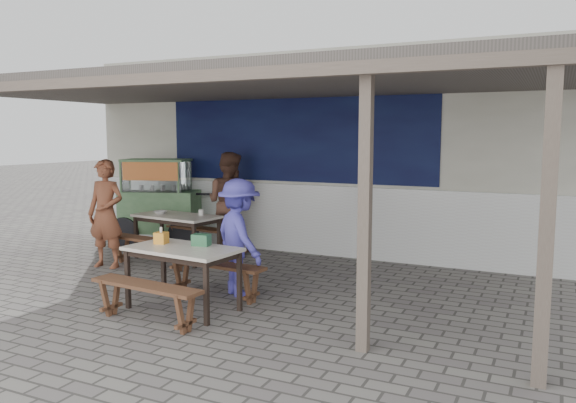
% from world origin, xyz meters
% --- Properties ---
extents(ground, '(60.00, 60.00, 0.00)m').
position_xyz_m(ground, '(0.00, 0.00, 0.00)').
color(ground, slate).
rests_on(ground, ground).
extents(back_wall, '(9.00, 1.28, 3.50)m').
position_xyz_m(back_wall, '(-0.00, 3.58, 1.72)').
color(back_wall, beige).
rests_on(back_wall, ground).
extents(warung_roof, '(9.00, 4.21, 2.81)m').
position_xyz_m(warung_roof, '(0.02, 0.90, 2.71)').
color(warung_roof, '#4F4843').
rests_on(warung_roof, ground).
extents(table_left, '(1.51, 0.89, 0.75)m').
position_xyz_m(table_left, '(-1.67, 1.56, 0.67)').
color(table_left, silver).
rests_on(table_left, ground).
extents(bench_left_street, '(1.55, 0.47, 0.45)m').
position_xyz_m(bench_left_street, '(-1.75, 0.94, 0.34)').
color(bench_left_street, brown).
rests_on(bench_left_street, ground).
extents(bench_left_wall, '(1.55, 0.47, 0.45)m').
position_xyz_m(bench_left_wall, '(-1.59, 2.17, 0.34)').
color(bench_left_wall, brown).
rests_on(bench_left_wall, ground).
extents(table_right, '(1.38, 0.85, 0.75)m').
position_xyz_m(table_right, '(0.03, -0.60, 0.67)').
color(table_right, silver).
rests_on(table_right, ground).
extents(bench_right_street, '(1.44, 0.41, 0.45)m').
position_xyz_m(bench_right_street, '(-0.03, -1.20, 0.34)').
color(bench_right_street, brown).
rests_on(bench_right_street, ground).
extents(bench_right_wall, '(1.44, 0.41, 0.45)m').
position_xyz_m(bench_right_wall, '(0.09, -0.00, 0.34)').
color(bench_right_wall, brown).
rests_on(bench_right_wall, ground).
extents(vendor_cart, '(1.91, 1.22, 1.62)m').
position_xyz_m(vendor_cart, '(-2.69, 2.38, 0.88)').
color(vendor_cart, '#6C9764').
rests_on(vendor_cart, ground).
extents(patron_street_side, '(0.66, 0.48, 1.69)m').
position_xyz_m(patron_street_side, '(-2.34, 0.66, 0.84)').
color(patron_street_side, brown).
rests_on(patron_street_side, ground).
extents(patron_wall_side, '(0.89, 0.71, 1.77)m').
position_xyz_m(patron_wall_side, '(-1.20, 2.45, 0.88)').
color(patron_wall_side, brown).
rests_on(patron_wall_side, ground).
extents(patron_right_table, '(1.12, 1.01, 1.51)m').
position_xyz_m(patron_right_table, '(0.31, 0.24, 0.75)').
color(patron_right_table, '#4D47BC').
rests_on(patron_right_table, ground).
extents(tissue_box, '(0.16, 0.16, 0.14)m').
position_xyz_m(tissue_box, '(-0.34, -0.52, 0.82)').
color(tissue_box, orange).
rests_on(tissue_box, table_right).
extents(donation_box, '(0.22, 0.17, 0.14)m').
position_xyz_m(donation_box, '(0.17, -0.42, 0.82)').
color(donation_box, '#2E6941').
rests_on(donation_box, table_right).
extents(condiment_jar, '(0.08, 0.08, 0.09)m').
position_xyz_m(condiment_jar, '(-1.30, 1.72, 0.80)').
color(condiment_jar, silver).
rests_on(condiment_jar, table_left).
extents(condiment_bowl, '(0.22, 0.22, 0.05)m').
position_xyz_m(condiment_bowl, '(-1.99, 1.55, 0.77)').
color(condiment_bowl, white).
rests_on(condiment_bowl, table_left).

